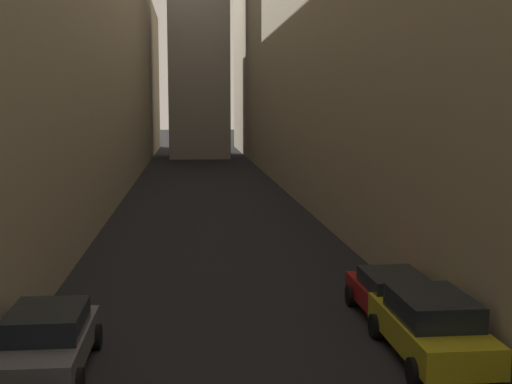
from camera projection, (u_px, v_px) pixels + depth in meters
ground_plane at (208, 195)px, 45.51m from camera, size 264.00×264.00×0.00m
building_block_left at (8, 56)px, 45.03m from camera, size 15.32×108.00×18.60m
building_block_right at (378, 36)px, 47.30m from camera, size 13.15×108.00×21.63m
parked_car_left_third at (47, 340)px, 15.03m from camera, size 1.97×4.17×1.45m
parked_car_right_third at (431, 325)px, 15.84m from camera, size 2.00×4.49×1.57m
parked_car_right_far at (393, 295)px, 18.74m from camera, size 1.92×4.25×1.34m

